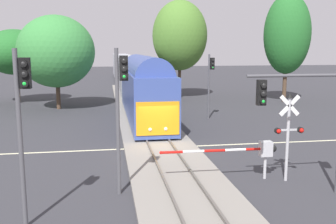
{
  "coord_description": "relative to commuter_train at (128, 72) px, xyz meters",
  "views": [
    {
      "loc": [
        -3.16,
        -22.57,
        6.04
      ],
      "look_at": [
        0.73,
        1.3,
        2.0
      ],
      "focal_mm": 40.57,
      "sensor_mm": 36.0,
      "label": 1
    }
  ],
  "objects": [
    {
      "name": "commuter_train",
      "position": [
        0.0,
        0.0,
        0.0
      ],
      "size": [
        3.04,
        66.95,
        5.16
      ],
      "color": "#384C93",
      "rests_on": "railway_track"
    },
    {
      "name": "crossing_gate_near",
      "position": [
        3.51,
        -38.59,
        -1.34
      ],
      "size": [
        5.53,
        0.4,
        1.8
      ],
      "color": "#B7B7BC",
      "rests_on": "ground"
    },
    {
      "name": "maple_right_background",
      "position": [
        17.07,
        -13.99,
        4.93
      ],
      "size": [
        5.18,
        5.18,
        12.15
      ],
      "color": "#4C3828",
      "rests_on": "ground"
    },
    {
      "name": "traffic_signal_near_right",
      "position": [
        5.16,
        -40.79,
        1.22
      ],
      "size": [
        4.61,
        0.38,
        5.25
      ],
      "color": "#4C4C51",
      "rests_on": "ground"
    },
    {
      "name": "elm_centre_background",
      "position": [
        5.82,
        -8.56,
        4.89
      ],
      "size": [
        6.67,
        6.67,
        11.85
      ],
      "color": "#4C3828",
      "rests_on": "ground"
    },
    {
      "name": "road_centre_stripe",
      "position": [
        -0.0,
        -32.18,
        -2.72
      ],
      "size": [
        44.0,
        0.2,
        0.01
      ],
      "color": "beige",
      "rests_on": "ground"
    },
    {
      "name": "railway_track",
      "position": [
        -0.0,
        -32.18,
        -2.63
      ],
      "size": [
        4.4,
        80.0,
        0.32
      ],
      "color": "gray",
      "rests_on": "ground"
    },
    {
      "name": "pine_left_background",
      "position": [
        -13.04,
        -10.01,
        2.92
      ],
      "size": [
        6.75,
        6.75,
        8.17
      ],
      "color": "brown",
      "rests_on": "ground"
    },
    {
      "name": "crossing_signal_mast",
      "position": [
        4.94,
        -39.04,
        -0.23
      ],
      "size": [
        1.36,
        0.44,
        4.1
      ],
      "color": "#B2B2B7",
      "rests_on": "ground"
    },
    {
      "name": "ground_plane",
      "position": [
        -0.0,
        -32.18,
        -2.73
      ],
      "size": [
        220.0,
        220.0,
        0.0
      ],
      "primitive_type": "plane",
      "color": "#333338"
    },
    {
      "name": "traffic_signal_near_left",
      "position": [
        -5.89,
        -41.92,
        1.32
      ],
      "size": [
        0.53,
        0.38,
        6.06
      ],
      "color": "#4C4C51",
      "rests_on": "ground"
    },
    {
      "name": "oak_behind_train",
      "position": [
        -7.99,
        -15.39,
        3.04
      ],
      "size": [
        7.58,
        7.58,
        9.34
      ],
      "color": "#4C3828",
      "rests_on": "ground"
    },
    {
      "name": "traffic_signal_median",
      "position": [
        -2.61,
        -39.43,
        1.33
      ],
      "size": [
        0.53,
        0.38,
        6.07
      ],
      "color": "#4C4C51",
      "rests_on": "ground"
    },
    {
      "name": "traffic_signal_far_side",
      "position": [
        5.69,
        -23.15,
        1.01
      ],
      "size": [
        0.53,
        0.38,
        5.59
      ],
      "color": "#4C4C51",
      "rests_on": "ground"
    }
  ]
}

